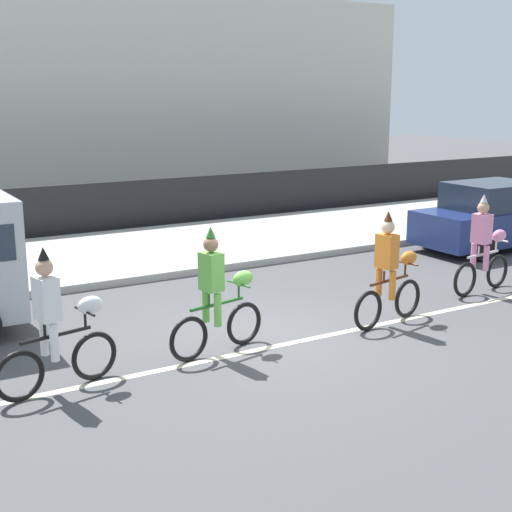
# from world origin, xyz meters

# --- Properties ---
(ground_plane) EXTENTS (80.00, 80.00, 0.00)m
(ground_plane) POSITION_xyz_m (0.00, 0.00, 0.00)
(ground_plane) COLOR #4C4C4F
(road_centre_line) EXTENTS (36.00, 0.14, 0.01)m
(road_centre_line) POSITION_xyz_m (0.00, -0.50, 0.00)
(road_centre_line) COLOR beige
(road_centre_line) RESTS_ON ground
(sidewalk_curb) EXTENTS (60.00, 5.00, 0.15)m
(sidewalk_curb) POSITION_xyz_m (0.00, 6.50, 0.07)
(sidewalk_curb) COLOR #ADAAA3
(sidewalk_curb) RESTS_ON ground
(fence_line) EXTENTS (40.00, 0.08, 1.40)m
(fence_line) POSITION_xyz_m (0.00, 9.40, 0.70)
(fence_line) COLOR black
(fence_line) RESTS_ON ground
(building_backdrop) EXTENTS (28.00, 8.00, 7.20)m
(building_backdrop) POSITION_xyz_m (0.65, 18.00, 3.60)
(building_backdrop) COLOR beige
(building_backdrop) RESTS_ON ground
(parade_cyclist_zebra) EXTENTS (1.70, 0.55, 1.92)m
(parade_cyclist_zebra) POSITION_xyz_m (-3.30, -0.45, 0.84)
(parade_cyclist_zebra) COLOR black
(parade_cyclist_zebra) RESTS_ON ground
(parade_cyclist_lime) EXTENTS (1.70, 0.54, 1.92)m
(parade_cyclist_lime) POSITION_xyz_m (-0.89, -0.28, 0.84)
(parade_cyclist_lime) COLOR black
(parade_cyclist_lime) RESTS_ON ground
(parade_cyclist_orange) EXTENTS (1.70, 0.54, 1.92)m
(parade_cyclist_orange) POSITION_xyz_m (2.18, -0.52, 0.84)
(parade_cyclist_orange) COLOR black
(parade_cyclist_orange) RESTS_ON ground
(parade_cyclist_pink) EXTENTS (1.71, 0.52, 1.92)m
(parade_cyclist_pink) POSITION_xyz_m (5.01, 0.05, 0.84)
(parade_cyclist_pink) COLOR black
(parade_cyclist_pink) RESTS_ON ground
(parked_car_navy) EXTENTS (4.10, 1.92, 1.64)m
(parked_car_navy) POSITION_xyz_m (8.29, 2.71, 0.78)
(parked_car_navy) COLOR navy
(parked_car_navy) RESTS_ON ground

